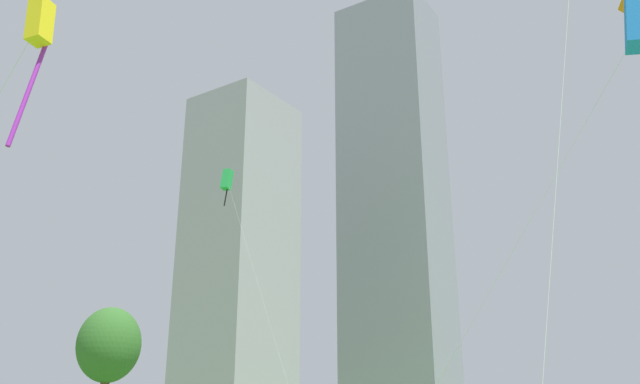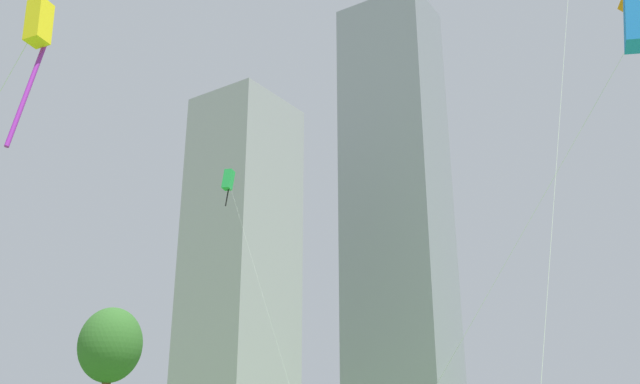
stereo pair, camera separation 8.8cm
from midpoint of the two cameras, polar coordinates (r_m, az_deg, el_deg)
name	(u,v)px [view 1 (the left image)]	position (r m, az deg, el deg)	size (l,w,h in m)	color
kite_flying_2	(640,19)	(17.85, 26.40, 13.58)	(4.66, 6.59, 11.66)	silver
kite_flying_3	(37,33)	(16.17, -23.93, 12.75)	(9.66, 3.13, 10.65)	silver
kite_flying_5	(227,181)	(49.59, -8.29, 1.02)	(7.44, 1.41, 19.68)	silver
park_tree_2	(109,346)	(39.69, -18.27, -12.82)	(3.60, 3.60, 7.74)	brown
distant_highrise_0	(239,253)	(122.20, -7.18, -5.41)	(15.67, 17.75, 61.56)	#939399
distant_highrise_1	(394,197)	(161.92, 6.55, -0.44)	(23.50, 17.26, 107.56)	gray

